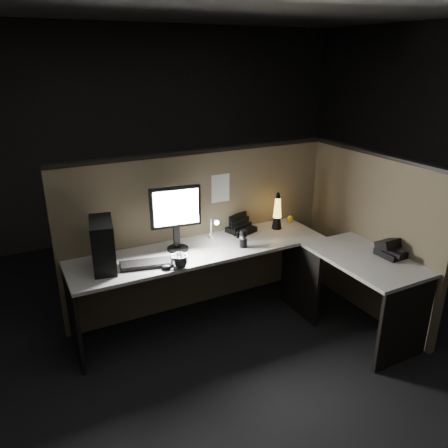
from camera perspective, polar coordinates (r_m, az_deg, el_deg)
name	(u,v)px	position (r m, az deg, el deg)	size (l,w,h in m)	color
floor	(249,351)	(3.82, 3.28, -16.17)	(6.00, 6.00, 0.00)	black
room_shell	(254,161)	(3.12, 3.89, 8.27)	(6.00, 6.00, 6.00)	silver
partition_back	(201,231)	(4.17, -2.99, -0.92)	(2.66, 0.06, 1.50)	brown
partition_right	(369,236)	(4.26, 18.39, -1.51)	(0.06, 1.66, 1.50)	brown
desk	(253,272)	(3.77, 3.87, -6.26)	(2.60, 1.60, 0.73)	#B8B5AE
pc_tower	(103,245)	(3.55, -15.54, -2.62)	(0.17, 0.38, 0.40)	black
monitor	(176,212)	(3.73, -6.31, 1.53)	(0.44, 0.19, 0.56)	black
keyboard	(151,263)	(3.59, -9.51, -5.09)	(0.50, 0.17, 0.02)	black
mouse	(166,267)	(3.50, -7.53, -5.62)	(0.08, 0.06, 0.03)	black
clip_lamp	(214,227)	(3.97, -1.35, -0.43)	(0.04, 0.16, 0.21)	white
organizer	(241,228)	(4.19, 2.19, -0.47)	(0.29, 0.27, 0.18)	black
lava_lamp	(277,214)	(4.26, 6.97, 1.34)	(0.10, 0.10, 0.36)	black
travel_mug	(243,239)	(3.84, 2.55, -1.91)	(0.07, 0.07, 0.16)	black
steel_mug	(179,262)	(3.50, -5.84, -4.90)	(0.14, 0.14, 0.11)	silver
figurine	(290,218)	(4.47, 8.64, 0.77)	(0.05, 0.05, 0.05)	yellow
pinned_paper	(221,188)	(4.08, -0.46, 4.69)	(0.19, 0.00, 0.27)	white
desk_phone	(392,249)	(3.96, 21.12, -3.01)	(0.25, 0.27, 0.15)	black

